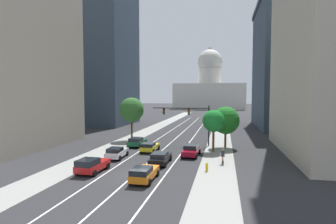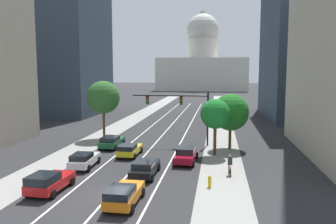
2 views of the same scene
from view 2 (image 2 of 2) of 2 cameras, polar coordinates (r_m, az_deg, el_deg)
ground_plane at (r=63.24m, az=1.53°, el=-1.09°), size 400.00×400.00×0.00m
sidewalk_left at (r=59.84m, az=-6.56°, el=-1.58°), size 3.85×130.00×0.01m
sidewalk_right at (r=57.86m, az=8.71°, el=-1.90°), size 3.85×130.00×0.01m
lane_stripe_left at (r=49.10m, az=-4.01°, el=-3.37°), size 0.16×90.00×0.01m
lane_stripe_center at (r=48.55m, az=-0.58°, el=-3.47°), size 0.16×90.00×0.01m
lane_stripe_right at (r=48.19m, az=2.93°, el=-3.56°), size 0.16×90.00×0.01m
office_tower_far_left at (r=74.89m, az=-17.01°, el=17.24°), size 14.61×19.52×45.18m
office_tower_far_right at (r=70.90m, az=24.98°, el=11.47°), size 22.07×26.33×30.38m
capitol_building at (r=160.83m, az=5.74°, el=7.79°), size 40.22×23.55×35.81m
car_crimson at (r=32.97m, az=2.99°, el=-7.06°), size 2.16×4.62×1.47m
car_orange at (r=22.92m, az=-7.36°, el=-13.40°), size 1.95×4.36×1.42m
car_red at (r=26.43m, az=-19.17°, el=-10.86°), size 2.24×4.30×1.54m
car_green at (r=39.54m, az=-9.35°, el=-4.85°), size 2.10×4.45×1.39m
car_white at (r=32.08m, az=-13.77°, el=-7.67°), size 2.08×4.33×1.41m
car_black at (r=28.89m, az=-3.86°, el=-9.16°), size 1.99×4.73×1.35m
car_yellow at (r=35.45m, az=-6.46°, el=-6.20°), size 2.01×4.16×1.33m
traffic_signal_mast at (r=40.14m, az=2.41°, el=0.95°), size 9.01×0.39×6.26m
fire_hydrant at (r=26.34m, az=6.93°, el=-11.34°), size 0.26×0.35×0.91m
cyclist at (r=29.57m, az=10.22°, el=-8.60°), size 0.38×1.70×1.72m
street_tree_far_right at (r=38.72m, az=10.31°, el=-0.06°), size 4.09×4.09×6.16m
street_tree_near_right at (r=35.47m, az=7.84°, el=-0.37°), size 3.06×3.06×5.83m
street_tree_mid_left at (r=44.69m, az=-10.68°, el=2.40°), size 4.21×4.21×7.45m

